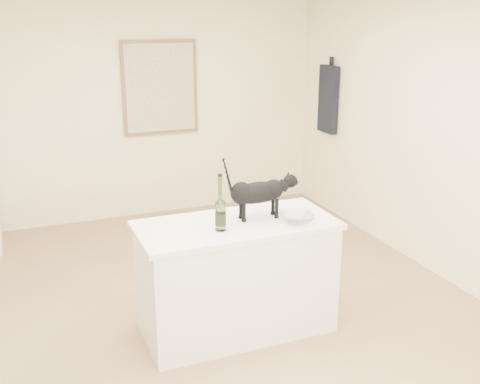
% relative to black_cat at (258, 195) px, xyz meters
% --- Properties ---
extents(floor, '(5.50, 5.50, 0.00)m').
position_rel_black_cat_xyz_m(floor, '(-0.29, 0.17, -1.08)').
color(floor, '#A17956').
rests_on(floor, ground).
extents(wall_back, '(4.50, 0.00, 4.50)m').
position_rel_black_cat_xyz_m(wall_back, '(-0.29, 2.92, 0.22)').
color(wall_back, '#FAF3C2').
rests_on(wall_back, ground).
extents(wall_right, '(0.00, 5.50, 5.50)m').
position_rel_black_cat_xyz_m(wall_right, '(1.96, 0.17, 0.22)').
color(wall_right, '#FAF3C2').
rests_on(wall_right, ground).
extents(island_base, '(1.44, 0.67, 0.86)m').
position_rel_black_cat_xyz_m(island_base, '(-0.19, -0.03, -0.65)').
color(island_base, white).
rests_on(island_base, floor).
extents(island_top, '(1.50, 0.70, 0.04)m').
position_rel_black_cat_xyz_m(island_top, '(-0.19, -0.03, -0.20)').
color(island_top, white).
rests_on(island_top, island_base).
extents(artwork_frame, '(0.90, 0.03, 1.10)m').
position_rel_black_cat_xyz_m(artwork_frame, '(0.01, 2.89, 0.47)').
color(artwork_frame, brown).
rests_on(artwork_frame, wall_back).
extents(artwork_canvas, '(0.82, 0.00, 1.02)m').
position_rel_black_cat_xyz_m(artwork_canvas, '(0.01, 2.87, 0.47)').
color(artwork_canvas, beige).
rests_on(artwork_canvas, wall_back).
extents(hanging_garment, '(0.08, 0.34, 0.80)m').
position_rel_black_cat_xyz_m(hanging_garment, '(1.90, 2.22, 0.32)').
color(hanging_garment, black).
rests_on(hanging_garment, wall_right).
extents(black_cat, '(0.53, 0.19, 0.37)m').
position_rel_black_cat_xyz_m(black_cat, '(0.00, 0.00, 0.00)').
color(black_cat, black).
rests_on(black_cat, island_top).
extents(wine_bottle, '(0.09, 0.09, 0.37)m').
position_rel_black_cat_xyz_m(wine_bottle, '(-0.35, -0.13, 0.00)').
color(wine_bottle, '#3B6227').
rests_on(wine_bottle, island_top).
extents(glass_bowl, '(0.31, 0.31, 0.06)m').
position_rel_black_cat_xyz_m(glass_bowl, '(0.23, -0.19, -0.15)').
color(glass_bowl, white).
rests_on(glass_bowl, island_top).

